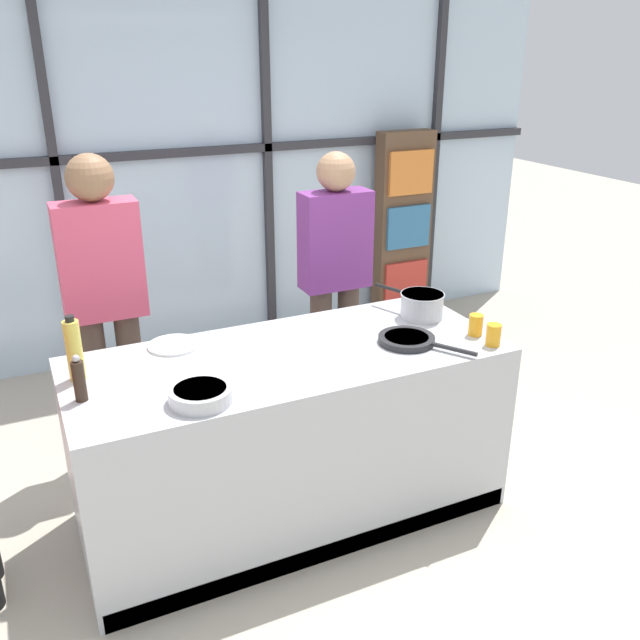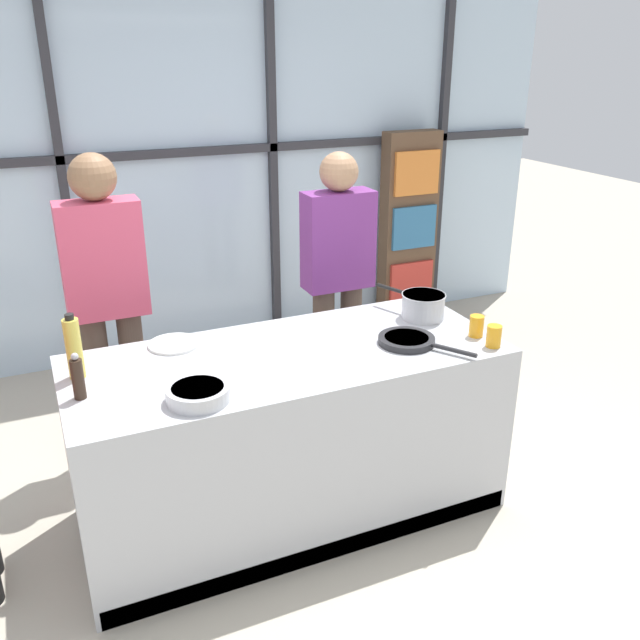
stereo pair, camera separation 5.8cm
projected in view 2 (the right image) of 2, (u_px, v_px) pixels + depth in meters
name	position (u px, v px, depth m)	size (l,w,h in m)	color
ground_plane	(291.00, 508.00, 3.56)	(18.00, 18.00, 0.00)	#BCB29E
back_window_wall	(173.00, 171.00, 4.96)	(6.40, 0.10, 2.80)	silver
bookshelf	(409.00, 229.00, 5.76)	(0.48, 0.19, 1.62)	brown
demo_island	(290.00, 435.00, 3.39)	(2.08, 0.86, 0.90)	#B7BABF
spectator_far_left	(107.00, 292.00, 3.69)	(0.43, 0.25, 1.76)	#47382D
spectator_center_left	(338.00, 269.00, 4.24)	(0.44, 0.24, 1.68)	#47382D
frying_pan	(408.00, 340.00, 3.32)	(0.34, 0.45, 0.04)	#232326
saucepan	(423.00, 305.00, 3.61)	(0.24, 0.42, 0.14)	silver
white_plate	(174.00, 344.00, 3.31)	(0.25, 0.25, 0.01)	white
mixing_bowl	(198.00, 393.00, 2.78)	(0.26, 0.26, 0.06)	silver
oil_bottle	(74.00, 348.00, 2.94)	(0.07, 0.07, 0.30)	#E0CC4C
pepper_grinder	(78.00, 378.00, 2.78)	(0.05, 0.05, 0.21)	#332319
juice_glass_near	(494.00, 336.00, 3.28)	(0.07, 0.07, 0.11)	orange
juice_glass_far	(476.00, 326.00, 3.40)	(0.07, 0.07, 0.11)	orange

